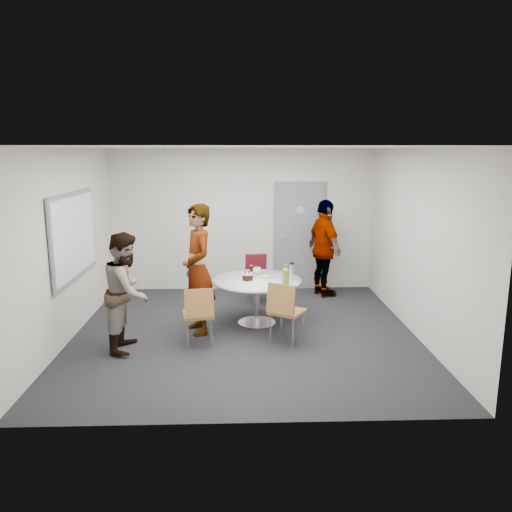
{
  "coord_description": "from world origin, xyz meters",
  "views": [
    {
      "loc": [
        -0.08,
        -7.01,
        2.65
      ],
      "look_at": [
        0.18,
        0.25,
        1.12
      ],
      "focal_mm": 35.0,
      "sensor_mm": 36.0,
      "label": 1
    }
  ],
  "objects_px": {
    "door": "(300,237)",
    "chair_near_left": "(199,311)",
    "table": "(258,285)",
    "person_main": "(198,269)",
    "person_right": "(324,248)",
    "chair_near_right": "(284,307)",
    "person_left": "(127,291)",
    "chair_far": "(257,273)",
    "whiteboard": "(74,236)"
  },
  "relations": [
    {
      "from": "chair_near_left",
      "to": "door",
      "type": "bearing_deg",
      "value": 50.69
    },
    {
      "from": "table",
      "to": "chair_far",
      "type": "bearing_deg",
      "value": 88.73
    },
    {
      "from": "table",
      "to": "person_main",
      "type": "xyz_separation_m",
      "value": [
        -0.9,
        -0.32,
        0.34
      ]
    },
    {
      "from": "table",
      "to": "chair_near_left",
      "type": "xyz_separation_m",
      "value": [
        -0.85,
        -0.92,
        -0.1
      ]
    },
    {
      "from": "person_main",
      "to": "chair_near_right",
      "type": "bearing_deg",
      "value": 45.18
    },
    {
      "from": "chair_near_left",
      "to": "chair_far",
      "type": "height_order",
      "value": "chair_near_left"
    },
    {
      "from": "person_main",
      "to": "table",
      "type": "bearing_deg",
      "value": 89.51
    },
    {
      "from": "person_main",
      "to": "person_right",
      "type": "height_order",
      "value": "person_main"
    },
    {
      "from": "chair_near_right",
      "to": "person_left",
      "type": "bearing_deg",
      "value": -147.58
    },
    {
      "from": "chair_near_right",
      "to": "whiteboard",
      "type": "bearing_deg",
      "value": -161.03
    },
    {
      "from": "whiteboard",
      "to": "chair_far",
      "type": "bearing_deg",
      "value": 27.77
    },
    {
      "from": "chair_near_right",
      "to": "chair_far",
      "type": "bearing_deg",
      "value": 129.5
    },
    {
      "from": "person_right",
      "to": "chair_near_right",
      "type": "bearing_deg",
      "value": 139.47
    },
    {
      "from": "door",
      "to": "person_left",
      "type": "relative_size",
      "value": 1.32
    },
    {
      "from": "chair_near_left",
      "to": "person_right",
      "type": "distance_m",
      "value": 3.26
    },
    {
      "from": "door",
      "to": "person_main",
      "type": "relative_size",
      "value": 1.11
    },
    {
      "from": "chair_far",
      "to": "person_main",
      "type": "height_order",
      "value": "person_main"
    },
    {
      "from": "person_right",
      "to": "table",
      "type": "bearing_deg",
      "value": 121.14
    },
    {
      "from": "chair_near_left",
      "to": "person_left",
      "type": "height_order",
      "value": "person_left"
    },
    {
      "from": "table",
      "to": "person_right",
      "type": "xyz_separation_m",
      "value": [
        1.28,
        1.53,
        0.28
      ]
    },
    {
      "from": "door",
      "to": "whiteboard",
      "type": "relative_size",
      "value": 1.12
    },
    {
      "from": "table",
      "to": "person_right",
      "type": "height_order",
      "value": "person_right"
    },
    {
      "from": "door",
      "to": "chair_far",
      "type": "xyz_separation_m",
      "value": [
        -0.85,
        -0.86,
        -0.51
      ]
    },
    {
      "from": "table",
      "to": "person_main",
      "type": "relative_size",
      "value": 0.72
    },
    {
      "from": "chair_near_left",
      "to": "person_left",
      "type": "xyz_separation_m",
      "value": [
        -0.96,
        -0.01,
        0.29
      ]
    },
    {
      "from": "table",
      "to": "person_left",
      "type": "xyz_separation_m",
      "value": [
        -1.81,
        -0.92,
        0.18
      ]
    },
    {
      "from": "chair_far",
      "to": "chair_near_right",
      "type": "bearing_deg",
      "value": 88.23
    },
    {
      "from": "chair_near_left",
      "to": "chair_near_right",
      "type": "bearing_deg",
      "value": -7.48
    },
    {
      "from": "chair_near_right",
      "to": "table",
      "type": "bearing_deg",
      "value": 141.56
    },
    {
      "from": "table",
      "to": "chair_far",
      "type": "relative_size",
      "value": 1.61
    },
    {
      "from": "door",
      "to": "chair_near_left",
      "type": "xyz_separation_m",
      "value": [
        -1.73,
        -2.98,
        -0.51
      ]
    },
    {
      "from": "chair_near_right",
      "to": "person_main",
      "type": "xyz_separation_m",
      "value": [
        -1.22,
        0.56,
        0.41
      ]
    },
    {
      "from": "table",
      "to": "chair_near_right",
      "type": "distance_m",
      "value": 0.94
    },
    {
      "from": "door",
      "to": "chair_far",
      "type": "bearing_deg",
      "value": -134.9
    },
    {
      "from": "chair_far",
      "to": "chair_near_left",
      "type": "bearing_deg",
      "value": 57.6
    },
    {
      "from": "chair_near_right",
      "to": "door",
      "type": "bearing_deg",
      "value": 110.66
    },
    {
      "from": "table",
      "to": "person_right",
      "type": "distance_m",
      "value": 2.01
    },
    {
      "from": "chair_near_left",
      "to": "whiteboard",
      "type": "bearing_deg",
      "value": 150.11
    },
    {
      "from": "chair_near_left",
      "to": "chair_near_right",
      "type": "relative_size",
      "value": 0.95
    },
    {
      "from": "chair_near_left",
      "to": "person_main",
      "type": "xyz_separation_m",
      "value": [
        -0.05,
        0.59,
        0.44
      ]
    },
    {
      "from": "door",
      "to": "whiteboard",
      "type": "bearing_deg",
      "value": -147.34
    },
    {
      "from": "person_main",
      "to": "person_right",
      "type": "bearing_deg",
      "value": 110.14
    },
    {
      "from": "whiteboard",
      "to": "chair_near_left",
      "type": "distance_m",
      "value": 2.17
    },
    {
      "from": "table",
      "to": "chair_near_left",
      "type": "bearing_deg",
      "value": -132.89
    },
    {
      "from": "chair_near_right",
      "to": "person_right",
      "type": "height_order",
      "value": "person_right"
    },
    {
      "from": "chair_near_right",
      "to": "person_right",
      "type": "bearing_deg",
      "value": 99.78
    },
    {
      "from": "chair_near_right",
      "to": "person_left",
      "type": "xyz_separation_m",
      "value": [
        -2.13,
        -0.04,
        0.26
      ]
    },
    {
      "from": "door",
      "to": "person_left",
      "type": "bearing_deg",
      "value": -132.04
    },
    {
      "from": "door",
      "to": "chair_far",
      "type": "relative_size",
      "value": 2.5
    },
    {
      "from": "door",
      "to": "chair_near_left",
      "type": "relative_size",
      "value": 2.48
    }
  ]
}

